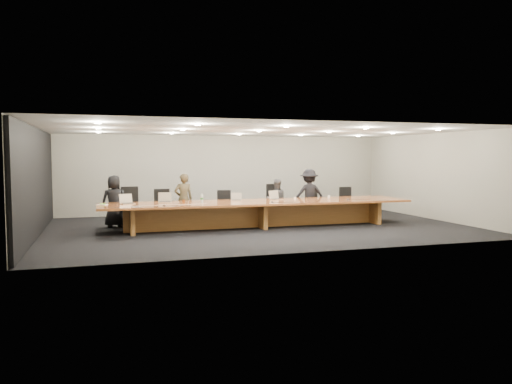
% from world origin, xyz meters
% --- Properties ---
extents(ground, '(12.00, 12.00, 0.00)m').
position_xyz_m(ground, '(0.00, 0.00, 0.00)').
color(ground, black).
rests_on(ground, ground).
extents(back_wall, '(12.00, 0.02, 2.80)m').
position_xyz_m(back_wall, '(0.00, 4.00, 1.40)').
color(back_wall, beige).
rests_on(back_wall, ground).
extents(left_wall_panel, '(0.08, 7.84, 2.74)m').
position_xyz_m(left_wall_panel, '(-5.94, 0.00, 1.37)').
color(left_wall_panel, black).
rests_on(left_wall_panel, ground).
extents(conference_table, '(9.00, 1.80, 0.75)m').
position_xyz_m(conference_table, '(0.00, 0.00, 0.52)').
color(conference_table, brown).
rests_on(conference_table, ground).
extents(chair_far_left, '(0.66, 0.66, 1.19)m').
position_xyz_m(chair_far_left, '(-3.54, 1.17, 0.60)').
color(chair_far_left, black).
rests_on(chair_far_left, ground).
extents(chair_left, '(0.60, 0.60, 1.10)m').
position_xyz_m(chair_left, '(-2.61, 1.16, 0.55)').
color(chair_left, black).
rests_on(chair_left, ground).
extents(chair_mid_left, '(0.64, 0.64, 1.02)m').
position_xyz_m(chair_mid_left, '(-0.75, 1.26, 0.51)').
color(chair_mid_left, black).
rests_on(chair_mid_left, ground).
extents(chair_mid_right, '(0.77, 0.77, 1.19)m').
position_xyz_m(chair_mid_right, '(1.04, 1.33, 0.60)').
color(chair_mid_right, black).
rests_on(chair_mid_right, ground).
extents(chair_right, '(0.54, 0.54, 1.00)m').
position_xyz_m(chair_right, '(2.29, 1.24, 0.50)').
color(chair_right, black).
rests_on(chair_right, ground).
extents(chair_far_right, '(0.53, 0.53, 1.05)m').
position_xyz_m(chair_far_right, '(3.55, 1.29, 0.52)').
color(chair_far_right, black).
rests_on(chair_far_right, ground).
extents(person_a, '(0.79, 0.56, 1.51)m').
position_xyz_m(person_a, '(-4.01, 1.25, 0.76)').
color(person_a, black).
rests_on(person_a, ground).
extents(person_b, '(0.59, 0.41, 1.54)m').
position_xyz_m(person_b, '(-2.00, 1.19, 0.77)').
color(person_b, '#3A321F').
rests_on(person_b, ground).
extents(person_c, '(0.73, 0.62, 1.33)m').
position_xyz_m(person_c, '(0.98, 1.25, 0.67)').
color(person_c, '#515053').
rests_on(person_c, ground).
extents(person_d, '(1.13, 0.75, 1.64)m').
position_xyz_m(person_d, '(2.10, 1.21, 0.82)').
color(person_d, black).
rests_on(person_d, ground).
extents(laptop_a, '(0.42, 0.36, 0.28)m').
position_xyz_m(laptop_a, '(-3.69, 0.28, 0.89)').
color(laptop_a, '#BCA990').
rests_on(laptop_a, conference_table).
extents(laptop_b, '(0.41, 0.32, 0.29)m').
position_xyz_m(laptop_b, '(-2.66, 0.43, 0.90)').
color(laptop_b, '#C3B095').
rests_on(laptop_b, conference_table).
extents(laptop_c, '(0.35, 0.30, 0.24)m').
position_xyz_m(laptop_c, '(-0.57, 0.43, 0.87)').
color(laptop_c, '#BDAA90').
rests_on(laptop_c, conference_table).
extents(laptop_d, '(0.42, 0.37, 0.28)m').
position_xyz_m(laptop_d, '(0.68, 0.41, 0.89)').
color(laptop_d, '#C5B196').
rests_on(laptop_d, conference_table).
extents(water_bottle, '(0.10, 0.10, 0.24)m').
position_xyz_m(water_bottle, '(-1.68, 0.00, 0.87)').
color(water_bottle, silver).
rests_on(water_bottle, conference_table).
extents(amber_mug, '(0.09, 0.09, 0.10)m').
position_xyz_m(amber_mug, '(-2.17, 0.10, 0.80)').
color(amber_mug, brown).
rests_on(amber_mug, conference_table).
extents(paper_cup_near, '(0.09, 0.09, 0.08)m').
position_xyz_m(paper_cup_near, '(1.20, 0.21, 0.79)').
color(paper_cup_near, white).
rests_on(paper_cup_near, conference_table).
extents(paper_cup_far, '(0.10, 0.10, 0.10)m').
position_xyz_m(paper_cup_far, '(2.36, 0.29, 0.80)').
color(paper_cup_far, white).
rests_on(paper_cup_far, conference_table).
extents(notepad, '(0.31, 0.29, 0.02)m').
position_xyz_m(notepad, '(-4.35, 0.18, 0.76)').
color(notepad, white).
rests_on(notepad, conference_table).
extents(lime_gadget, '(0.15, 0.09, 0.02)m').
position_xyz_m(lime_gadget, '(-4.33, 0.18, 0.78)').
color(lime_gadget, '#5FB730').
rests_on(lime_gadget, notepad).
extents(av_box, '(0.22, 0.17, 0.03)m').
position_xyz_m(av_box, '(-3.54, -0.72, 0.77)').
color(av_box, silver).
rests_on(av_box, conference_table).
extents(mic_left, '(0.12, 0.12, 0.03)m').
position_xyz_m(mic_left, '(-2.79, -0.55, 0.76)').
color(mic_left, black).
rests_on(mic_left, conference_table).
extents(mic_center, '(0.14, 0.14, 0.03)m').
position_xyz_m(mic_center, '(0.24, -0.47, 0.76)').
color(mic_center, black).
rests_on(mic_center, conference_table).
extents(mic_right, '(0.13, 0.13, 0.03)m').
position_xyz_m(mic_right, '(2.71, -0.30, 0.77)').
color(mic_right, black).
rests_on(mic_right, conference_table).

